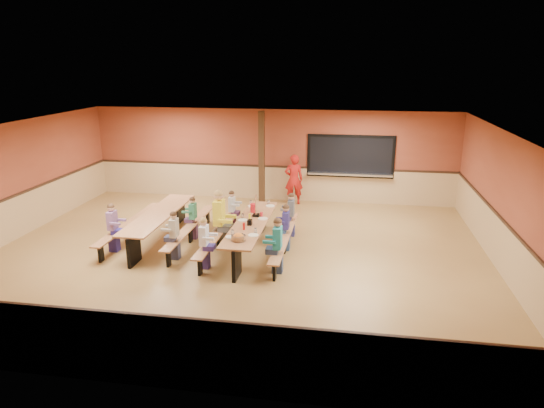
# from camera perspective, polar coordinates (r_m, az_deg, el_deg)

# --- Properties ---
(ground) EXTENTS (12.00, 12.00, 0.00)m
(ground) POSITION_cam_1_polar(r_m,az_deg,el_deg) (11.78, -4.15, -6.00)
(ground) COLOR olive
(ground) RESTS_ON ground
(room_envelope) EXTENTS (12.04, 10.04, 3.02)m
(room_envelope) POSITION_cam_1_polar(r_m,az_deg,el_deg) (11.53, -4.22, -2.83)
(room_envelope) COLOR brown
(room_envelope) RESTS_ON ground
(kitchen_pass_through) EXTENTS (2.78, 0.28, 1.38)m
(kitchen_pass_through) POSITION_cam_1_polar(r_m,az_deg,el_deg) (15.82, 9.22, 5.34)
(kitchen_pass_through) COLOR black
(kitchen_pass_through) RESTS_ON ground
(structural_post) EXTENTS (0.18, 0.18, 3.00)m
(structural_post) POSITION_cam_1_polar(r_m,az_deg,el_deg) (15.52, -1.23, 5.38)
(structural_post) COLOR #321F10
(structural_post) RESTS_ON ground
(cafeteria_table_main) EXTENTS (1.91, 3.70, 0.74)m
(cafeteria_table_main) POSITION_cam_1_polar(r_m,az_deg,el_deg) (11.83, -2.46, -3.13)
(cafeteria_table_main) COLOR #A0673F
(cafeteria_table_main) RESTS_ON ground
(cafeteria_table_second) EXTENTS (1.91, 3.70, 0.74)m
(cafeteria_table_second) POSITION_cam_1_polar(r_m,az_deg,el_deg) (12.84, -13.13, -1.96)
(cafeteria_table_second) COLOR #A0673F
(cafeteria_table_second) RESTS_ON ground
(seated_child_white_left) EXTENTS (0.35, 0.29, 1.17)m
(seated_child_white_left) POSITION_cam_1_polar(r_m,az_deg,el_deg) (10.94, -7.98, -4.62)
(seated_child_white_left) COLOR white
(seated_child_white_left) RESTS_ON ground
(seated_adult_yellow) EXTENTS (0.49, 0.40, 1.46)m
(seated_adult_yellow) POSITION_cam_1_polar(r_m,az_deg,el_deg) (12.05, -6.22, -1.83)
(seated_adult_yellow) COLOR yellow
(seated_adult_yellow) RESTS_ON ground
(seated_child_grey_left) EXTENTS (0.32, 0.26, 1.11)m
(seated_child_grey_left) POSITION_cam_1_polar(r_m,az_deg,el_deg) (13.28, -4.73, -0.82)
(seated_child_grey_left) COLOR #BDBDBD
(seated_child_grey_left) RESTS_ON ground
(seated_child_teal_right) EXTENTS (0.38, 0.31, 1.24)m
(seated_child_teal_right) POSITION_cam_1_polar(r_m,az_deg,el_deg) (10.60, 0.65, -4.95)
(seated_child_teal_right) COLOR teal
(seated_child_teal_right) RESTS_ON ground
(seated_child_navy_right) EXTENTS (0.34, 0.28, 1.15)m
(seated_child_navy_right) POSITION_cam_1_polar(r_m,az_deg,el_deg) (11.87, 1.64, -2.81)
(seated_child_navy_right) COLOR navy
(seated_child_navy_right) RESTS_ON ground
(seated_child_char_right) EXTENTS (0.34, 0.28, 1.16)m
(seated_child_char_right) POSITION_cam_1_polar(r_m,az_deg,el_deg) (12.82, 2.25, -1.30)
(seated_child_char_right) COLOR #484A52
(seated_child_char_right) RESTS_ON ground
(seated_child_purple_sec) EXTENTS (0.36, 0.30, 1.20)m
(seated_child_purple_sec) POSITION_cam_1_polar(r_m,az_deg,el_deg) (12.40, -18.22, -2.69)
(seated_child_purple_sec) COLOR slate
(seated_child_purple_sec) RESTS_ON ground
(seated_child_green_sec) EXTENTS (0.32, 0.26, 1.12)m
(seated_child_green_sec) POSITION_cam_1_polar(r_m,az_deg,el_deg) (12.79, -9.26, -1.66)
(seated_child_green_sec) COLOR #307754
(seated_child_green_sec) RESTS_ON ground
(seated_child_tan_sec) EXTENTS (0.34, 0.28, 1.15)m
(seated_child_tan_sec) POSITION_cam_1_polar(r_m,az_deg,el_deg) (11.56, -11.41, -3.68)
(seated_child_tan_sec) COLOR #B0A790
(seated_child_tan_sec) RESTS_ON ground
(standing_woman) EXTENTS (0.67, 0.51, 1.63)m
(standing_woman) POSITION_cam_1_polar(r_m,az_deg,el_deg) (15.66, 2.59, 2.91)
(standing_woman) COLOR #AC1813
(standing_woman) RESTS_ON ground
(punch_pitcher) EXTENTS (0.16, 0.16, 0.22)m
(punch_pitcher) POSITION_cam_1_polar(r_m,az_deg,el_deg) (12.51, -2.22, -0.46)
(punch_pitcher) COLOR red
(punch_pitcher) RESTS_ON cafeteria_table_main
(chip_bowl) EXTENTS (0.32, 0.32, 0.15)m
(chip_bowl) POSITION_cam_1_polar(r_m,az_deg,el_deg) (10.58, -3.97, -3.93)
(chip_bowl) COLOR orange
(chip_bowl) RESTS_ON cafeteria_table_main
(napkin_dispenser) EXTENTS (0.10, 0.14, 0.13)m
(napkin_dispenser) POSITION_cam_1_polar(r_m,az_deg,el_deg) (11.55, -2.63, -2.17)
(napkin_dispenser) COLOR black
(napkin_dispenser) RESTS_ON cafeteria_table_main
(condiment_mustard) EXTENTS (0.06, 0.06, 0.17)m
(condiment_mustard) POSITION_cam_1_polar(r_m,az_deg,el_deg) (11.86, -2.64, -1.55)
(condiment_mustard) COLOR yellow
(condiment_mustard) RESTS_ON cafeteria_table_main
(condiment_ketchup) EXTENTS (0.06, 0.06, 0.17)m
(condiment_ketchup) POSITION_cam_1_polar(r_m,az_deg,el_deg) (11.23, -3.34, -2.63)
(condiment_ketchup) COLOR #B2140F
(condiment_ketchup) RESTS_ON cafeteria_table_main
(table_paddle) EXTENTS (0.16, 0.16, 0.56)m
(table_paddle) POSITION_cam_1_polar(r_m,az_deg,el_deg) (12.15, -1.89, -0.84)
(table_paddle) COLOR black
(table_paddle) RESTS_ON cafeteria_table_main
(place_settings) EXTENTS (0.65, 3.30, 0.11)m
(place_settings) POSITION_cam_1_polar(r_m,az_deg,el_deg) (11.75, -2.48, -1.89)
(place_settings) COLOR beige
(place_settings) RESTS_ON cafeteria_table_main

